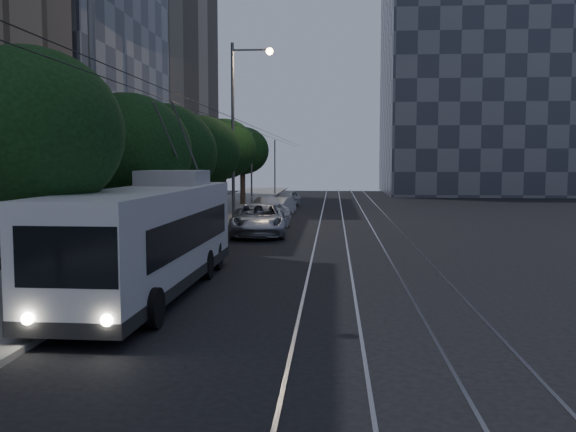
{
  "coord_description": "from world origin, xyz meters",
  "views": [
    {
      "loc": [
        1.1,
        -19.86,
        3.82
      ],
      "look_at": [
        -0.52,
        3.0,
        1.82
      ],
      "focal_mm": 40.0,
      "sensor_mm": 36.0,
      "label": 1
    }
  ],
  "objects_px": {
    "trolleybus": "(151,238)",
    "car_white_b": "(268,206)",
    "car_white_a": "(264,216)",
    "streetlamp_near": "(108,57)",
    "streetlamp_far": "(240,115)",
    "pickup_silver": "(258,220)",
    "car_white_c": "(279,206)",
    "car_white_d": "(287,198)"
  },
  "relations": [
    {
      "from": "trolleybus",
      "to": "car_white_b",
      "type": "height_order",
      "value": "trolleybus"
    },
    {
      "from": "car_white_a",
      "to": "streetlamp_near",
      "type": "bearing_deg",
      "value": -80.53
    },
    {
      "from": "car_white_a",
      "to": "streetlamp_far",
      "type": "bearing_deg",
      "value": 128.19
    },
    {
      "from": "trolleybus",
      "to": "pickup_silver",
      "type": "relative_size",
      "value": 2.01
    },
    {
      "from": "car_white_b",
      "to": "car_white_a",
      "type": "bearing_deg",
      "value": -104.86
    },
    {
      "from": "car_white_b",
      "to": "car_white_c",
      "type": "bearing_deg",
      "value": 17.49
    },
    {
      "from": "pickup_silver",
      "to": "car_white_a",
      "type": "height_order",
      "value": "pickup_silver"
    },
    {
      "from": "car_white_c",
      "to": "pickup_silver",
      "type": "bearing_deg",
      "value": -74.63
    },
    {
      "from": "car_white_c",
      "to": "car_white_d",
      "type": "distance_m",
      "value": 8.15
    },
    {
      "from": "car_white_a",
      "to": "trolleybus",
      "type": "bearing_deg",
      "value": -78.75
    },
    {
      "from": "car_white_b",
      "to": "streetlamp_near",
      "type": "relative_size",
      "value": 0.41
    },
    {
      "from": "pickup_silver",
      "to": "streetlamp_near",
      "type": "bearing_deg",
      "value": -102.94
    },
    {
      "from": "trolleybus",
      "to": "car_white_a",
      "type": "xyz_separation_m",
      "value": [
        1.4,
        17.15,
        -0.83
      ]
    },
    {
      "from": "car_white_b",
      "to": "streetlamp_near",
      "type": "height_order",
      "value": "streetlamp_near"
    },
    {
      "from": "trolleybus",
      "to": "car_white_b",
      "type": "distance_m",
      "value": 26.06
    },
    {
      "from": "car_white_d",
      "to": "streetlamp_near",
      "type": "xyz_separation_m",
      "value": [
        -2.07,
        -35.9,
        5.84
      ]
    },
    {
      "from": "car_white_a",
      "to": "pickup_silver",
      "type": "bearing_deg",
      "value": -74.08
    },
    {
      "from": "streetlamp_far",
      "to": "pickup_silver",
      "type": "bearing_deg",
      "value": -75.2
    },
    {
      "from": "pickup_silver",
      "to": "car_white_b",
      "type": "xyz_separation_m",
      "value": [
        -0.67,
        11.66,
        -0.16
      ]
    },
    {
      "from": "car_white_c",
      "to": "car_white_d",
      "type": "bearing_deg",
      "value": 105.37
    },
    {
      "from": "car_white_c",
      "to": "car_white_b",
      "type": "bearing_deg",
      "value": -127.96
    },
    {
      "from": "car_white_b",
      "to": "streetlamp_far",
      "type": "relative_size",
      "value": 0.41
    },
    {
      "from": "car_white_a",
      "to": "car_white_d",
      "type": "xyz_separation_m",
      "value": [
        0.0,
        17.52,
        -0.11
      ]
    },
    {
      "from": "trolleybus",
      "to": "streetlamp_near",
      "type": "xyz_separation_m",
      "value": [
        -0.67,
        -1.22,
        4.9
      ]
    },
    {
      "from": "car_white_c",
      "to": "streetlamp_near",
      "type": "xyz_separation_m",
      "value": [
        -2.07,
        -27.75,
        5.9
      ]
    },
    {
      "from": "trolleybus",
      "to": "streetlamp_near",
      "type": "height_order",
      "value": "streetlamp_near"
    },
    {
      "from": "pickup_silver",
      "to": "car_white_d",
      "type": "height_order",
      "value": "pickup_silver"
    },
    {
      "from": "streetlamp_far",
      "to": "car_white_b",
      "type": "bearing_deg",
      "value": 69.84
    },
    {
      "from": "trolleybus",
      "to": "streetlamp_far",
      "type": "distance_m",
      "value": 22.78
    },
    {
      "from": "trolleybus",
      "to": "streetlamp_far",
      "type": "bearing_deg",
      "value": 92.92
    },
    {
      "from": "car_white_a",
      "to": "streetlamp_far",
      "type": "xyz_separation_m",
      "value": [
        -2.07,
        5.06,
        5.82
      ]
    },
    {
      "from": "pickup_silver",
      "to": "car_white_a",
      "type": "relative_size",
      "value": 1.28
    },
    {
      "from": "streetlamp_near",
      "to": "streetlamp_far",
      "type": "height_order",
      "value": "streetlamp_far"
    },
    {
      "from": "streetlamp_near",
      "to": "car_white_c",
      "type": "bearing_deg",
      "value": 85.72
    },
    {
      "from": "trolleybus",
      "to": "car_white_d",
      "type": "height_order",
      "value": "trolleybus"
    },
    {
      "from": "trolleybus",
      "to": "car_white_c",
      "type": "distance_m",
      "value": 26.58
    },
    {
      "from": "streetlamp_near",
      "to": "streetlamp_far",
      "type": "xyz_separation_m",
      "value": [
        0.0,
        23.44,
        0.09
      ]
    },
    {
      "from": "trolleybus",
      "to": "car_white_c",
      "type": "bearing_deg",
      "value": 88.17
    },
    {
      "from": "car_white_a",
      "to": "car_white_b",
      "type": "height_order",
      "value": "car_white_a"
    },
    {
      "from": "car_white_c",
      "to": "streetlamp_near",
      "type": "distance_m",
      "value": 28.45
    },
    {
      "from": "car_white_a",
      "to": "car_white_b",
      "type": "bearing_deg",
      "value": 110.24
    },
    {
      "from": "car_white_a",
      "to": "streetlamp_near",
      "type": "height_order",
      "value": "streetlamp_near"
    }
  ]
}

